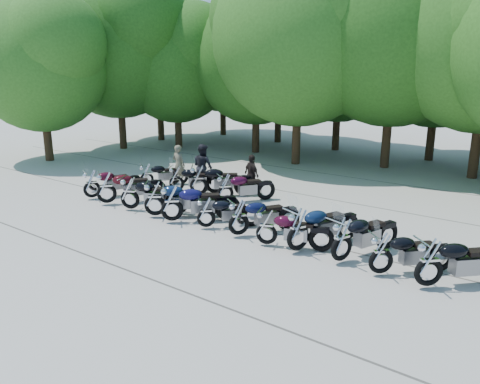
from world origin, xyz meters
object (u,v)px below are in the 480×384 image
Objects in this scene: motorcycle_3 at (155,197)px; motorcycle_13 at (176,178)px; rider_1 at (203,167)px; motorcycle_10 at (382,252)px; motorcycle_0 at (92,183)px; motorcycle_9 at (342,238)px; motorcycle_4 at (172,202)px; motorcycle_5 at (206,211)px; motorcycle_1 at (106,186)px; motorcycle_8 at (298,228)px; rider_0 at (179,165)px; motorcycle_2 at (130,192)px; motorcycle_15 at (225,187)px; motorcycle_12 at (147,174)px; motorcycle_7 at (267,226)px; motorcycle_6 at (239,216)px; motorcycle_11 at (430,261)px; rider_2 at (252,175)px.

motorcycle_3 reaches higher than motorcycle_13.
motorcycle_10 is at bearing 168.57° from rider_1.
motorcycle_9 reaches higher than motorcycle_0.
motorcycle_0 is at bearing 42.25° from motorcycle_4.
motorcycle_1 is at bearing 45.60° from motorcycle_5.
motorcycle_8 is (4.55, 0.23, -0.01)m from motorcycle_4.
rider_0 is at bearing -5.71° from motorcycle_3.
motorcycle_2 is 1.29× the size of rider_1.
motorcycle_1 is at bearing 67.04° from motorcycle_2.
rider_0 is (-8.02, 3.72, 0.16)m from motorcycle_8.
motorcycle_10 is (11.42, -0.08, -0.03)m from motorcycle_0.
motorcycle_3 is 6.69m from motorcycle_9.
motorcycle_5 is 0.90× the size of motorcycle_15.
rider_0 is at bearing -86.52° from motorcycle_12.
motorcycle_7 is (4.48, 0.04, -0.10)m from motorcycle_3.
motorcycle_13 is at bearing -139.90° from motorcycle_12.
motorcycle_7 is 3.30m from motorcycle_10.
motorcycle_4 is 1.47× the size of rider_0.
motorcycle_4 is at bearing 129.58° from rider_1.
motorcycle_4 is at bearing 25.48° from motorcycle_8.
motorcycle_2 is 3.43m from motorcycle_5.
motorcycle_6 is at bearing -166.48° from motorcycle_12.
motorcycle_1 is 1.22× the size of motorcycle_5.
motorcycle_11 is at bearing -163.65° from motorcycle_15.
motorcycle_12 is 4.18m from motorcycle_15.
motorcycle_4 is 2.79m from motorcycle_15.
motorcycle_0 is at bearing 44.10° from motorcycle_11.
rider_0 is at bearing 0.75° from motorcycle_6.
motorcycle_0 is at bearing 48.16° from motorcycle_3.
motorcycle_3 is 1.00× the size of motorcycle_8.
motorcycle_10 is 1.13m from motorcycle_11.
motorcycle_6 is 1.06× the size of motorcycle_10.
motorcycle_7 is 0.95× the size of motorcycle_15.
motorcycle_11 is at bearing -135.32° from motorcycle_13.
motorcycle_13 is at bearing -3.06° from motorcycle_4.
motorcycle_5 is 4.55m from motorcycle_9.
motorcycle_1 is 1.08× the size of motorcycle_6.
motorcycle_2 is (1.26, 0.03, -0.01)m from motorcycle_1.
motorcycle_3 is 1.15× the size of motorcycle_10.
motorcycle_10 is (6.91, 0.13, -0.10)m from motorcycle_4.
motorcycle_3 is 1.02× the size of motorcycle_9.
motorcycle_3 is 1.03× the size of motorcycle_11.
rider_1 is (2.07, 1.24, 0.37)m from motorcycle_12.
motorcycle_15 is (-1.27, 2.57, 0.06)m from motorcycle_5.
motorcycle_15 reaches higher than motorcycle_10.
rider_1 reaches higher than motorcycle_7.
rider_2 is at bearing -155.09° from rider_1.
motorcycle_6 is 3.29m from motorcycle_9.
motorcycle_13 is (-2.61, 2.90, -0.10)m from motorcycle_4.
motorcycle_11 is (10.19, 0.01, -0.01)m from motorcycle_2.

